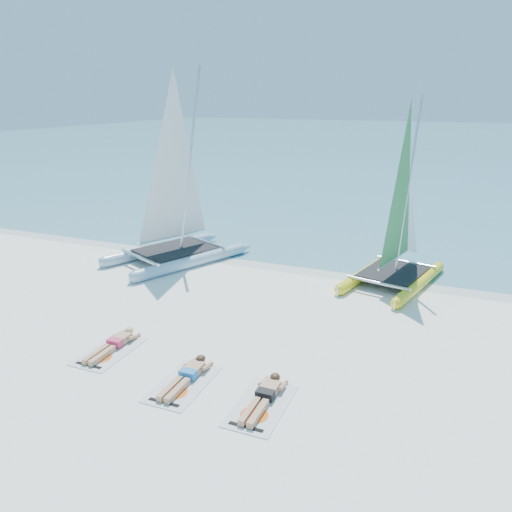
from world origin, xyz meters
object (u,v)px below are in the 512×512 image
Objects in this scene: towel_a at (110,351)px; towel_b at (183,384)px; catamaran_yellow at (402,223)px; sunbather_c at (264,396)px; towel_c at (261,405)px; sunbather_a at (114,343)px; sunbather_b at (187,375)px; catamaran_blue at (175,204)px.

towel_a and towel_b have the same top height.
catamaran_yellow is 8.69m from sunbather_c.
towel_c is (1.84, -0.09, 0.00)m from towel_b.
towel_a is 4.29m from towel_c.
sunbather_a is 2.46m from sunbather_b.
towel_b is (2.39, -0.78, -0.11)m from sunbather_a.
towel_c is (6.39, -7.49, -2.14)m from catamaran_blue.
towel_c is (4.23, -0.87, -0.11)m from sunbather_a.
catamaran_yellow is 9.79m from sunbather_a.
sunbather_c is at bearing 90.00° from towel_c.
catamaran_yellow is 3.34× the size of towel_c.
sunbather_c is (4.23, -0.49, 0.11)m from towel_a.
sunbather_a reaches higher than towel_b.
towel_b is at bearing 177.26° from towel_c.
sunbather_a is 1.00× the size of sunbather_c.
towel_a is at bearing -90.00° from sunbather_a.
sunbather_b is at bearing -98.94° from catamaran_yellow.
sunbather_a is 4.29m from sunbather_c.
catamaran_blue reaches higher than sunbather_c.
catamaran_yellow is 3.34× the size of towel_a.
sunbather_b is 0.93× the size of towel_c.
towel_a is at bearing -48.11° from catamaran_blue.
sunbather_a is at bearing -113.61° from catamaran_yellow.
towel_a is at bearing 173.46° from sunbather_c.
sunbather_b is 1.00× the size of sunbather_c.
towel_a is at bearing 170.91° from towel_c.
catamaran_blue is 1.17× the size of catamaran_yellow.
catamaran_yellow is 3.58× the size of sunbather_b.
sunbather_c is (4.23, -0.68, 0.00)m from sunbather_a.
catamaran_blue reaches higher than towel_b.
sunbather_b is at bearing -13.85° from sunbather_a.
sunbather_c is at bearing -87.14° from catamaran_yellow.
towel_a is at bearing -112.93° from catamaran_yellow.
sunbather_b is 1.84m from sunbather_c.
towel_c is at bearing -8.65° from sunbather_b.
catamaran_yellow is at bearing 67.63° from sunbather_b.
sunbather_b is 1.87m from towel_c.
catamaran_yellow is at bearing 79.66° from towel_c.
sunbather_b reaches higher than towel_b.
catamaran_yellow reaches higher than sunbather_b.
catamaran_blue is at bearing 122.21° from sunbather_b.
towel_b and towel_c have the same top height.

